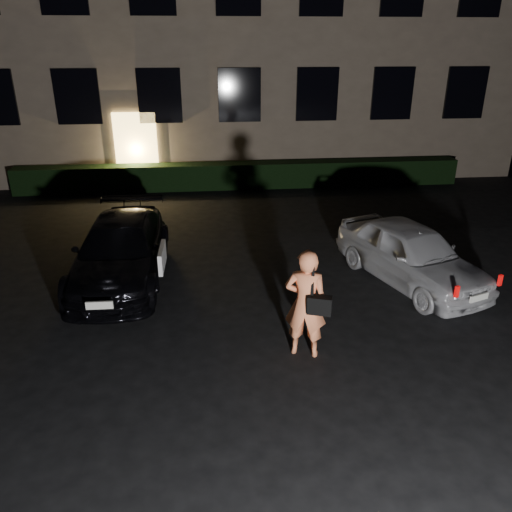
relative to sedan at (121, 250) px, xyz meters
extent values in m
plane|color=black|center=(3.05, -3.67, -0.62)|extent=(80.00, 80.00, 0.00)
cube|color=#746353|center=(3.05, 11.33, 5.38)|extent=(20.00, 8.00, 12.00)
cube|color=#E2B85E|center=(-0.45, 7.27, 0.63)|extent=(1.40, 0.10, 2.50)
cube|color=black|center=(-2.15, 7.27, 2.38)|extent=(1.40, 0.10, 1.70)
cube|color=black|center=(0.45, 7.27, 2.38)|extent=(1.40, 0.10, 1.70)
cube|color=black|center=(3.05, 7.27, 2.38)|extent=(1.40, 0.10, 1.70)
cube|color=black|center=(5.65, 7.27, 2.38)|extent=(1.40, 0.10, 1.70)
cube|color=black|center=(8.25, 7.27, 2.38)|extent=(1.40, 0.10, 1.70)
cube|color=black|center=(10.85, 7.27, 2.38)|extent=(1.40, 0.10, 1.70)
cube|color=black|center=(3.05, 6.83, -0.20)|extent=(15.00, 0.70, 0.85)
imported|color=black|center=(0.00, 0.00, 0.00)|extent=(1.83, 4.33, 1.25)
cube|color=white|center=(0.92, -0.81, 0.15)|extent=(0.10, 0.89, 0.42)
cube|color=silver|center=(-0.05, -2.22, -0.08)|extent=(0.46, 0.05, 0.14)
imported|color=silver|center=(5.96, -0.79, 0.00)|extent=(2.61, 3.96, 1.25)
cube|color=red|center=(6.05, -2.62, 0.06)|extent=(0.09, 0.07, 0.21)
cube|color=red|center=(7.04, -2.28, 0.06)|extent=(0.09, 0.07, 0.21)
cube|color=silver|center=(6.56, -2.50, -0.15)|extent=(0.41, 0.17, 0.12)
imported|color=#FC8755|center=(3.29, -3.16, 0.28)|extent=(0.76, 0.62, 1.81)
cube|color=black|center=(3.47, -3.35, 0.35)|extent=(0.40, 0.27, 0.29)
cube|color=black|center=(3.37, -3.27, 0.76)|extent=(0.06, 0.07, 0.56)
camera|label=1|loc=(1.83, -9.85, 4.03)|focal=35.00mm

